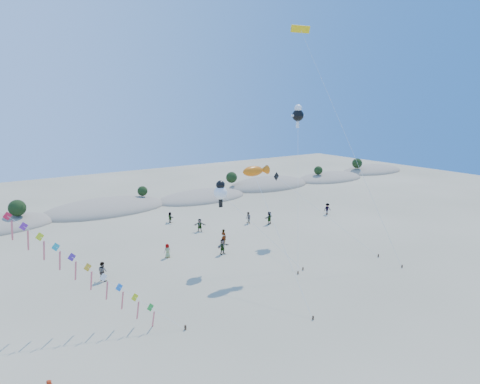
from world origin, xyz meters
name	(u,v)px	position (x,y,z in m)	size (l,w,h in m)	color
ground	(316,365)	(0.00, 0.00, 0.00)	(160.00, 160.00, 0.00)	gray
dune_ridge	(113,209)	(1.06, 45.14, 0.11)	(145.30, 11.49, 5.57)	gray
fish_kite	(256,171)	(5.96, 14.62, 9.69)	(3.75, 11.16, 10.21)	#3F2D1E
cartoon_kite_low	(221,191)	(3.73, 17.38, 7.50)	(6.37, 6.79, 8.60)	#3F2D1E
cartoon_kite_high	(298,114)	(17.72, 21.93, 14.69)	(10.46, 11.85, 15.89)	#3F2D1E
parafoil_kite	(303,34)	(15.24, 18.85, 23.35)	(3.97, 13.42, 24.31)	#3F2D1E
dark_kite	(301,195)	(14.61, 17.65, 5.67)	(5.68, 11.28, 8.13)	#3F2D1E
beachgoers	(227,229)	(8.92, 24.61, 0.84)	(34.94, 15.22, 1.82)	slate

